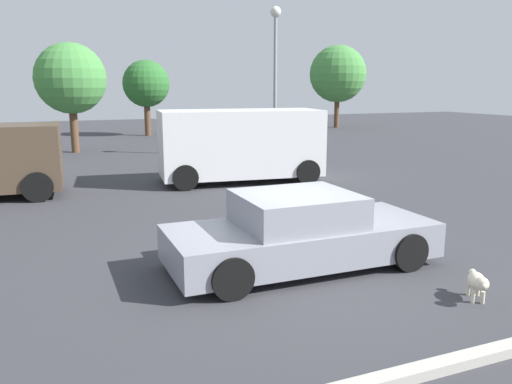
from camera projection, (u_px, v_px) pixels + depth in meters
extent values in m
plane|color=#38383D|center=(298.00, 267.00, 8.68)|extent=(80.00, 80.00, 0.00)
cube|color=gray|center=(301.00, 241.00, 8.63)|extent=(4.51, 1.83, 0.58)
cube|color=gray|center=(297.00, 209.00, 8.48)|extent=(1.90, 1.67, 0.53)
cube|color=slate|center=(343.00, 205.00, 8.81)|extent=(0.07, 1.53, 0.44)
cube|color=slate|center=(246.00, 214.00, 8.15)|extent=(0.07, 1.53, 0.44)
cylinder|color=black|center=(352.00, 226.00, 10.00)|extent=(0.64, 0.22, 0.64)
cylinder|color=black|center=(409.00, 252.00, 8.46)|extent=(0.64, 0.22, 0.64)
cylinder|color=black|center=(199.00, 244.00, 8.86)|extent=(0.64, 0.22, 0.64)
cylinder|color=black|center=(232.00, 278.00, 7.31)|extent=(0.64, 0.22, 0.64)
ellipsoid|color=beige|center=(477.00, 281.00, 7.31)|extent=(0.43, 0.49, 0.24)
sphere|color=beige|center=(482.00, 284.00, 7.04)|extent=(0.19, 0.19, 0.19)
sphere|color=beige|center=(483.00, 286.00, 6.98)|extent=(0.08, 0.08, 0.08)
cylinder|color=beige|center=(483.00, 298.00, 7.20)|extent=(0.06, 0.06, 0.18)
cylinder|color=beige|center=(473.00, 297.00, 7.23)|extent=(0.06, 0.06, 0.18)
cylinder|color=beige|center=(478.00, 290.00, 7.47)|extent=(0.06, 0.06, 0.18)
cylinder|color=beige|center=(468.00, 289.00, 7.49)|extent=(0.06, 0.06, 0.18)
sphere|color=beige|center=(472.00, 272.00, 7.55)|extent=(0.11, 0.11, 0.11)
cube|color=white|center=(240.00, 143.00, 16.14)|extent=(5.21, 2.62, 2.04)
cube|color=slate|center=(161.00, 130.00, 15.40)|extent=(0.26, 1.72, 0.81)
cylinder|color=black|center=(185.00, 178.00, 14.91)|extent=(0.78, 0.34, 0.76)
cylinder|color=black|center=(177.00, 168.00, 16.73)|extent=(0.78, 0.34, 0.76)
cylinder|color=black|center=(307.00, 172.00, 15.90)|extent=(0.78, 0.34, 0.76)
cylinder|color=black|center=(287.00, 163.00, 17.72)|extent=(0.78, 0.34, 0.76)
cube|color=slate|center=(58.00, 141.00, 14.22)|extent=(0.16, 1.58, 0.69)
cylinder|color=black|center=(42.00, 176.00, 15.08)|extent=(0.82, 0.30, 0.80)
cylinder|color=black|center=(38.00, 187.00, 13.45)|extent=(0.82, 0.30, 0.80)
cube|color=#B7B2A8|center=(445.00, 365.00, 5.52)|extent=(6.14, 0.20, 0.12)
cylinder|color=gray|center=(275.00, 88.00, 21.44)|extent=(0.14, 0.14, 5.81)
sphere|color=silver|center=(276.00, 12.00, 20.82)|extent=(0.44, 0.44, 0.44)
cylinder|color=brown|center=(148.00, 119.00, 31.08)|extent=(0.37, 0.37, 2.06)
sphere|color=#2D6B2D|center=(146.00, 84.00, 30.66)|extent=(2.78, 2.78, 2.78)
cylinder|color=brown|center=(74.00, 129.00, 23.28)|extent=(0.35, 0.35, 2.14)
sphere|color=#478C42|center=(71.00, 78.00, 22.82)|extent=(3.13, 3.13, 3.13)
cylinder|color=brown|center=(337.00, 111.00, 37.06)|extent=(0.36, 0.36, 2.30)
sphere|color=#478C42|center=(338.00, 74.00, 36.52)|extent=(4.01, 4.01, 4.01)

